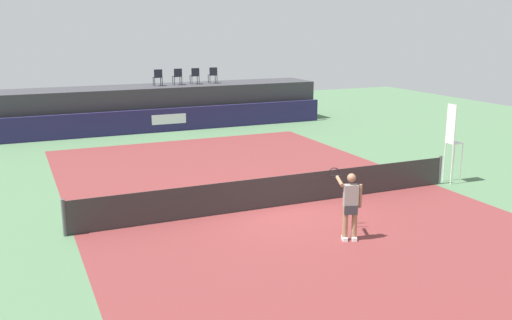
# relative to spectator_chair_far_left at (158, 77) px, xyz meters

# --- Properties ---
(ground_plane) EXTENTS (48.00, 48.00, 0.00)m
(ground_plane) POSITION_rel_spectator_chair_far_left_xyz_m (-0.17, -12.12, -2.69)
(ground_plane) COLOR #4C704C
(court_inner) EXTENTS (12.00, 22.00, 0.00)m
(court_inner) POSITION_rel_spectator_chair_far_left_xyz_m (-0.17, -15.12, -2.69)
(court_inner) COLOR maroon
(court_inner) RESTS_ON ground
(sponsor_wall) EXTENTS (18.00, 0.22, 1.20)m
(sponsor_wall) POSITION_rel_spectator_chair_far_left_xyz_m (-0.17, -1.62, -2.09)
(sponsor_wall) COLOR #231E4C
(sponsor_wall) RESTS_ON ground
(spectator_platform) EXTENTS (18.00, 2.80, 2.20)m
(spectator_platform) POSITION_rel_spectator_chair_far_left_xyz_m (-0.17, 0.18, -1.59)
(spectator_platform) COLOR #38383D
(spectator_platform) RESTS_ON ground
(spectator_chair_far_left) EXTENTS (0.46, 0.46, 0.89)m
(spectator_chair_far_left) POSITION_rel_spectator_chair_far_left_xyz_m (0.00, 0.00, 0.00)
(spectator_chair_far_left) COLOR #1E232D
(spectator_chair_far_left) RESTS_ON spectator_platform
(spectator_chair_left) EXTENTS (0.45, 0.45, 0.89)m
(spectator_chair_left) POSITION_rel_spectator_chair_far_left_xyz_m (1.10, 0.08, 0.00)
(spectator_chair_left) COLOR #1E232D
(spectator_chair_left) RESTS_ON spectator_platform
(spectator_chair_center) EXTENTS (0.46, 0.46, 0.89)m
(spectator_chair_center) POSITION_rel_spectator_chair_far_left_xyz_m (2.09, 0.09, 0.00)
(spectator_chair_center) COLOR #1E232D
(spectator_chair_center) RESTS_ON spectator_platform
(spectator_chair_right) EXTENTS (0.48, 0.48, 0.89)m
(spectator_chair_right) POSITION_rel_spectator_chair_far_left_xyz_m (3.16, 0.16, 0.00)
(spectator_chair_right) COLOR #1E232D
(spectator_chair_right) RESTS_ON spectator_platform
(umpire_chair) EXTENTS (0.46, 0.46, 2.76)m
(umpire_chair) POSITION_rel_spectator_chair_far_left_xyz_m (6.47, -15.11, -1.11)
(umpire_chair) COLOR white
(umpire_chair) RESTS_ON ground
(tennis_net) EXTENTS (12.40, 0.02, 0.95)m
(tennis_net) POSITION_rel_spectator_chair_far_left_xyz_m (-0.17, -15.12, -2.22)
(tennis_net) COLOR #2D2D2D
(tennis_net) RESTS_ON ground
(net_post_near) EXTENTS (0.10, 0.10, 1.00)m
(net_post_near) POSITION_rel_spectator_chair_far_left_xyz_m (-6.37, -15.12, -2.19)
(net_post_near) COLOR #4C4C51
(net_post_near) RESTS_ON ground
(net_post_far) EXTENTS (0.10, 0.10, 1.00)m
(net_post_far) POSITION_rel_spectator_chair_far_left_xyz_m (6.03, -15.12, -2.19)
(net_post_far) COLOR #4C4C51
(net_post_far) RESTS_ON ground
(tennis_player) EXTENTS (0.55, 1.25, 1.77)m
(tennis_player) POSITION_rel_spectator_chair_far_left_xyz_m (0.28, -18.33, -1.73)
(tennis_player) COLOR white
(tennis_player) RESTS_ON court_inner
(tennis_ball) EXTENTS (0.07, 0.07, 0.07)m
(tennis_ball) POSITION_rel_spectator_chair_far_left_xyz_m (1.66, -16.40, -2.66)
(tennis_ball) COLOR #D8EA33
(tennis_ball) RESTS_ON court_inner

